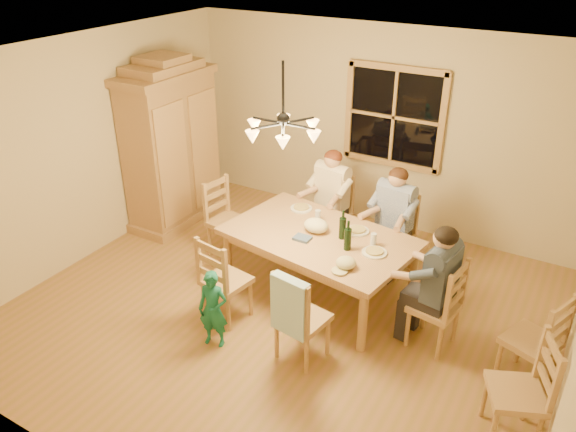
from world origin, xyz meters
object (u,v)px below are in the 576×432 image
Objects in this scene: chair_end_left at (229,233)px; chair_end_right at (433,319)px; chair_far_right at (391,248)px; chandelier at (283,129)px; adult_plaid_man at (395,208)px; chair_spare_back at (528,354)px; chair_spare_front at (512,407)px; dining_table at (319,243)px; chair_far_left at (330,226)px; adult_slate_man at (439,273)px; wine_bottle_b at (348,235)px; wine_bottle_a at (343,225)px; child at (213,309)px; chair_near_right at (302,331)px; armoire at (172,149)px; chair_near_left at (227,292)px; adult_woman at (331,188)px.

chair_end_right is at bearing 90.00° from chair_end_left.
chandelier is at bearing 71.45° from chair_far_right.
adult_plaid_man reaches higher than chair_far_right.
chair_spare_back is (2.45, 0.20, -1.77)m from chandelier.
chandelier is 0.78× the size of chair_spare_front.
chandelier is at bearing 71.45° from adult_plaid_man.
dining_table is 1.44m from chair_end_left.
chandelier is 0.78× the size of chair_spare_back.
adult_slate_man reaches higher than chair_far_left.
chair_end_left is 1.00× the size of chair_end_right.
adult_slate_man is 2.65× the size of wine_bottle_b.
chair_end_right is at bearing 0.00° from adult_slate_man.
wine_bottle_a is (0.41, 0.54, -1.15)m from chandelier.
child is (-0.88, -1.17, -0.51)m from wine_bottle_b.
chair_near_right reaches higher than dining_table.
chair_far_right is at bearing 117.98° from chair_end_left.
chair_end_right is (2.76, -0.41, 0.00)m from chair_end_left.
chair_end_right reaches higher than dining_table.
armoire reaches higher than adult_plaid_man.
chair_end_right is at bearing -13.46° from wine_bottle_a.
child is at bearing 128.59° from chair_end_right.
dining_table is at bearing 104.39° from chair_spare_back.
armoire is 3.46m from chair_near_right.
adult_plaid_man is 1.01m from wine_bottle_b.
wine_bottle_b is (0.56, 0.36, -1.15)m from chandelier.
chair_spare_back is at bearing -6.87° from dining_table.
wine_bottle_a is at bearing 55.10° from chair_near_left.
chandelier is 2.37m from chair_end_right.
adult_slate_man is (2.76, -0.41, 0.54)m from chair_end_left.
adult_slate_man is 1.05m from chair_spare_back.
chair_end_left is 2.09m from adult_plaid_man.
adult_woman and adult_slate_man have the same top height.
adult_plaid_man is (0.00, 0.00, 0.54)m from chair_far_right.
adult_slate_man is at bearing -13.46° from wine_bottle_a.
wine_bottle_b reaches higher than child.
chandelier reaches higher than adult_plaid_man.
chandelier reaches higher than chair_near_left.
adult_woman reaches higher than wine_bottle_b.
chair_near_right is 1.13× the size of adult_slate_man.
adult_slate_man is (3.97, -0.84, -0.22)m from armoire.
chair_near_right is at bearing -70.64° from dining_table.
wine_bottle_a is at bearing 85.07° from chair_end_right.
armoire is at bearing 168.62° from wine_bottle_a.
chair_spare_front is at bearing -23.58° from dining_table.
chair_end_right is 1.13× the size of adult_woman.
armoire is at bearing 13.03° from chair_far_right.
dining_table is 2.19× the size of chair_near_right.
wine_bottle_b is (-0.14, -1.00, 0.62)m from chair_far_right.
chair_spare_front is (1.76, -1.88, 0.00)m from chair_far_right.
adult_slate_man is (1.74, -1.22, 0.54)m from chair_far_left.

